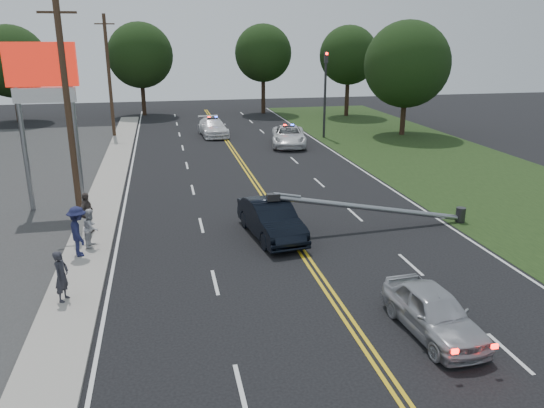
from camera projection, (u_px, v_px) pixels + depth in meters
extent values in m
plane|color=black|center=(355.00, 330.00, 15.56)|extent=(120.00, 120.00, 0.00)
cube|color=#9C978D|center=(94.00, 232.00, 23.23)|extent=(1.80, 70.00, 0.12)
cube|color=black|center=(533.00, 202.00, 27.53)|extent=(12.00, 80.00, 0.01)
cube|color=gold|center=(280.00, 220.00, 24.89)|extent=(0.36, 80.00, 0.00)
cylinder|color=gray|center=(23.00, 140.00, 25.28)|extent=(0.24, 0.24, 7.00)
cylinder|color=gray|center=(76.00, 138.00, 25.75)|extent=(0.24, 0.24, 7.00)
cube|color=red|center=(40.00, 64.00, 24.45)|extent=(3.20, 0.35, 2.00)
cube|color=white|center=(44.00, 95.00, 24.88)|extent=(2.80, 0.30, 0.70)
cylinder|color=#2D2D30|center=(325.00, 96.00, 44.11)|extent=(0.20, 0.20, 7.00)
cube|color=#2D2D30|center=(326.00, 57.00, 43.18)|extent=(0.28, 0.28, 0.90)
sphere|color=#FF0C07|center=(327.00, 54.00, 42.94)|extent=(0.22, 0.22, 0.22)
cylinder|color=#2D2D30|center=(460.00, 215.00, 24.50)|extent=(0.44, 0.44, 0.70)
cylinder|color=gray|center=(371.00, 208.00, 23.44)|extent=(8.90, 0.24, 1.80)
cube|color=#2D2D30|center=(273.00, 197.00, 22.34)|extent=(0.55, 0.32, 0.30)
cylinder|color=#382619|center=(68.00, 113.00, 23.45)|extent=(0.28, 0.28, 10.00)
cube|color=#382619|center=(57.00, 12.00, 22.18)|extent=(1.60, 0.10, 0.10)
cylinder|color=#382619|center=(109.00, 77.00, 43.97)|extent=(0.28, 0.28, 10.00)
cube|color=#382619|center=(104.00, 24.00, 42.70)|extent=(1.60, 0.10, 0.10)
cylinder|color=black|center=(17.00, 105.00, 53.04)|extent=(0.44, 0.44, 3.42)
sphere|color=black|center=(11.00, 61.00, 51.78)|extent=(7.00, 7.00, 7.00)
cylinder|color=black|center=(143.00, 98.00, 57.47)|extent=(0.44, 0.44, 3.67)
sphere|color=black|center=(140.00, 55.00, 56.11)|extent=(6.86, 6.86, 6.86)
cylinder|color=black|center=(263.00, 96.00, 58.90)|extent=(0.44, 0.44, 3.78)
sphere|color=black|center=(263.00, 53.00, 57.51)|extent=(6.16, 6.16, 6.16)
cylinder|color=black|center=(347.00, 99.00, 57.02)|extent=(0.44, 0.44, 3.69)
sphere|color=black|center=(349.00, 55.00, 55.66)|extent=(6.12, 6.12, 6.12)
cylinder|color=black|center=(403.00, 115.00, 45.97)|extent=(0.44, 0.44, 3.47)
sphere|color=black|center=(407.00, 64.00, 44.68)|extent=(7.23, 7.23, 7.23)
imported|color=black|center=(271.00, 219.00, 22.59)|extent=(2.32, 4.99, 1.58)
imported|color=#AEB0B6|center=(434.00, 312.00, 15.22)|extent=(1.86, 4.08, 1.36)
imported|color=silver|center=(289.00, 136.00, 41.59)|extent=(3.58, 5.91, 1.53)
imported|color=white|center=(213.00, 127.00, 45.70)|extent=(2.49, 5.32, 1.50)
imported|color=#292931|center=(62.00, 276.00, 16.84)|extent=(0.58, 0.71, 1.69)
imported|color=#B5B5BA|center=(91.00, 228.00, 21.26)|extent=(0.70, 0.84, 1.57)
imported|color=#1A1D43|center=(78.00, 231.00, 20.30)|extent=(1.07, 1.43, 1.97)
imported|color=#504540|center=(87.00, 213.00, 22.73)|extent=(0.75, 1.12, 1.77)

